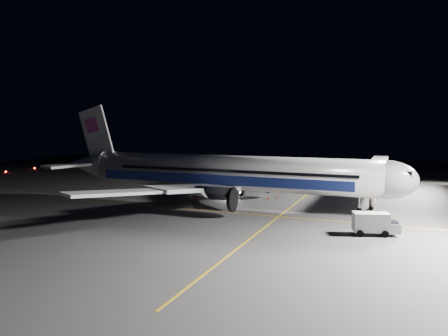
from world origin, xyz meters
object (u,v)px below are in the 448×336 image
Objects in this scene: airliner at (223,173)px; baggage_tug at (239,192)px; safety_cone_c at (269,198)px; service_truck at (375,223)px; jet_bridge at (377,171)px; safety_cone_b at (236,189)px; safety_cone_a at (278,197)px.

baggage_tug is (-0.48, 9.07, -4.47)m from airliner.
airliner reaches higher than safety_cone_c.
service_truck is at bearing -25.66° from airliner.
jet_bridge is 26.69m from safety_cone_b.
safety_cone_b is at bearing 150.94° from safety_cone_a.
baggage_tug is 3.76× the size of safety_cone_b.
safety_cone_a is 1.91m from safety_cone_c.
airliner is 27.32m from service_truck.
jet_bridge reaches higher than service_truck.
safety_cone_c is (-18.52, 18.66, -1.16)m from service_truck.
safety_cone_b is (-2.95, 14.00, -4.88)m from airliner.
safety_cone_c is (-17.20, -11.11, -4.29)m from jet_bridge.
service_truck reaches higher than baggage_tug.
baggage_tug is at bearing -63.34° from safety_cone_b.
safety_cone_c is (8.82, -7.06, 0.01)m from safety_cone_b.
jet_bridge is 20.93m from safety_cone_c.
safety_cone_b is at bearing 141.34° from safety_cone_c.
airliner is 109.88× the size of safety_cone_b.
jet_bridge is at bearing 31.04° from safety_cone_a.
safety_cone_a is (-16.00, -9.63, -4.32)m from jet_bridge.
safety_cone_b is (-27.35, 25.72, -1.17)m from service_truck.
safety_cone_c reaches higher than safety_cone_a.
jet_bridge is 6.06× the size of service_truck.
jet_bridge reaches higher than safety_cone_a.
service_truck reaches higher than safety_cone_c.
safety_cone_a is (-17.32, 20.15, -1.19)m from service_truck.
safety_cone_a is 0.94× the size of safety_cone_b.
airliner reaches higher than baggage_tug.
airliner is 29.31m from jet_bridge.
jet_bridge is at bearing 75.75° from service_truck.
baggage_tug is 7.60m from safety_cone_a.
safety_cone_a is at bearing 49.98° from airliner.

